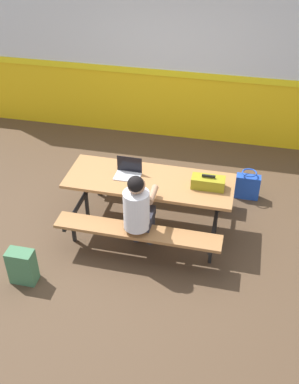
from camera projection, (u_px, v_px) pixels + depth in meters
name	position (u px, v px, depth m)	size (l,w,h in m)	color
ground_plane	(135.00, 224.00, 6.13)	(10.00, 10.00, 0.02)	#4C3826
accent_backdrop	(171.00, 66.00, 7.37)	(8.00, 0.14, 2.60)	yellow
picnic_table_main	(149.00, 190.00, 5.75)	(2.10, 1.57, 0.74)	#9E6B3D
student_nearer	(138.00, 209.00, 5.24)	(0.36, 0.53, 1.21)	#2D2D38
laptop_silver	(128.00, 172.00, 5.71)	(0.32, 0.22, 0.22)	silver
toolbox_grey	(208.00, 182.00, 5.48)	(0.40, 0.18, 0.18)	olive
backpack_dark	(23.00, 266.00, 5.18)	(0.30, 0.22, 0.44)	#3F724C
tote_bag_bright	(247.00, 186.00, 6.49)	(0.34, 0.21, 0.43)	#1E47B2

